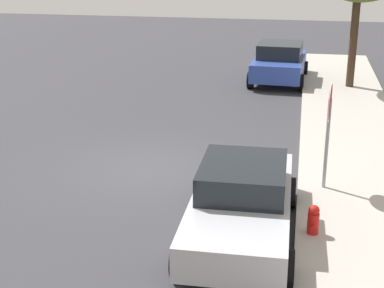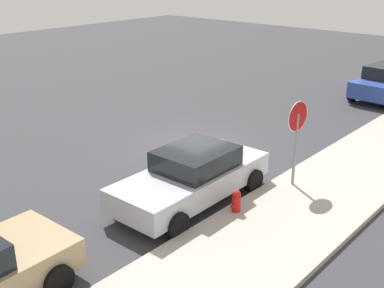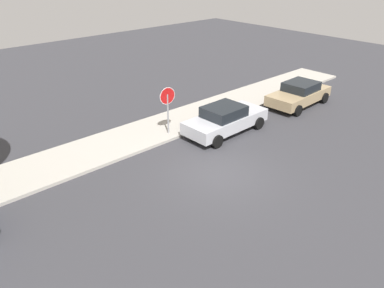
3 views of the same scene
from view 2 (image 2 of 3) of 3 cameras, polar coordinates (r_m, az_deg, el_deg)
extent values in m
plane|color=#38383D|center=(16.50, 0.23, -0.22)|extent=(60.00, 60.00, 0.00)
cube|color=#B2ADA3|center=(13.93, 16.35, -4.96)|extent=(32.00, 2.92, 0.14)
cylinder|color=gray|center=(13.33, 12.10, -0.95)|extent=(0.08, 0.08, 2.18)
cylinder|color=white|center=(13.00, 12.44, 3.19)|extent=(0.84, 0.10, 0.84)
cylinder|color=red|center=(13.00, 12.44, 3.19)|extent=(0.79, 0.10, 0.79)
cube|color=silver|center=(12.52, -0.04, -4.33)|extent=(4.61, 1.87, 0.61)
cube|color=black|center=(12.41, 0.47, -1.70)|extent=(1.98, 1.61, 0.53)
cylinder|color=black|center=(11.09, -1.76, -9.60)|extent=(0.64, 0.23, 0.64)
cylinder|color=black|center=(12.23, -8.07, -6.73)|extent=(0.64, 0.23, 0.64)
cylinder|color=black|center=(13.29, 7.31, -4.32)|extent=(0.64, 0.23, 0.64)
cylinder|color=black|center=(14.25, 1.28, -2.35)|extent=(0.64, 0.23, 0.64)
cylinder|color=black|center=(9.74, -15.63, -15.29)|extent=(0.65, 0.24, 0.64)
cylinder|color=black|center=(11.09, -21.29, -11.19)|extent=(0.65, 0.24, 0.64)
cylinder|color=black|center=(25.20, 21.17, 6.60)|extent=(0.65, 0.25, 0.64)
cylinder|color=black|center=(22.89, 18.48, 5.60)|extent=(0.65, 0.25, 0.64)
cylinder|color=red|center=(12.02, 5.26, -7.35)|extent=(0.22, 0.22, 0.55)
sphere|color=red|center=(11.87, 5.31, -5.93)|extent=(0.21, 0.21, 0.21)
cylinder|color=red|center=(11.89, 4.83, -7.38)|extent=(0.08, 0.09, 0.09)
camera|label=1|loc=(6.73, -62.02, 4.89)|focal=55.00mm
camera|label=3|loc=(28.82, -0.73, 25.24)|focal=35.00mm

